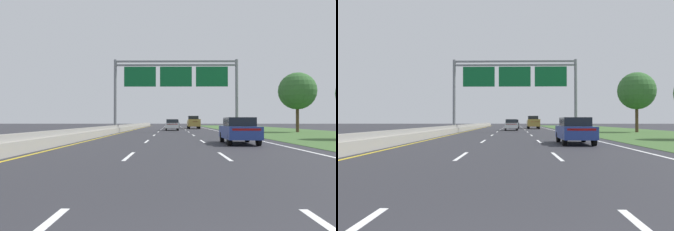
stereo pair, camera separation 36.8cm
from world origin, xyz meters
The scene contains 10 objects.
ground_plane centered at (0.00, 35.00, 0.00)m, with size 220.00×220.00×0.00m, color #2B2B30.
lane_striping centered at (0.00, 34.54, 0.00)m, with size 11.96×106.00×0.01m.
grass_verge_right centered at (13.95, 35.00, 0.01)m, with size 14.00×110.00×0.02m, color #3D602D.
median_barrier_concrete centered at (-6.60, 35.00, 0.35)m, with size 0.60×110.00×0.85m.
overhead_sign_gantry centered at (0.30, 37.03, 6.28)m, with size 15.06×0.42×8.79m.
pickup_truck_gold centered at (3.52, 53.60, 1.07)m, with size 2.01×5.40×2.20m.
car_grey_centre_lane_sedan centered at (0.21, 56.48, 0.82)m, with size 1.85×4.41×1.57m.
car_blue_right_lane_sedan centered at (3.82, 17.33, 0.82)m, with size 1.90×4.43×1.57m.
car_white_centre_lane_sedan centered at (-0.18, 43.95, 0.82)m, with size 1.89×4.43×1.57m.
roadside_tree_mid centered at (14.70, 36.50, 4.89)m, with size 4.39×4.39×7.10m.
Camera 1 is at (-0.18, -2.07, 1.38)m, focal length 34.70 mm.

